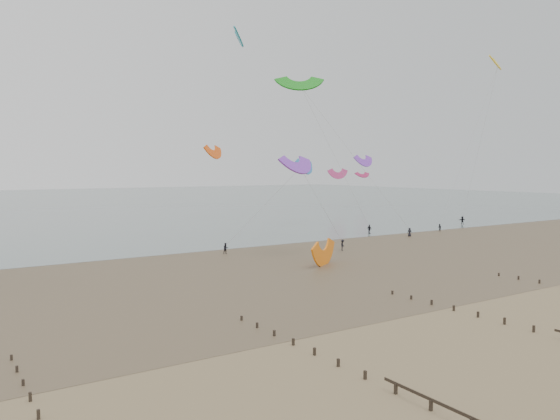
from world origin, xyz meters
The scene contains 5 objects.
ground centered at (0.00, 0.00, 0.00)m, with size 500.00×500.00×0.00m, color brown.
sea_and_shore centered at (-4.08, 34.40, 0.01)m, with size 500.00×665.00×0.03m.
kitesurfers centered at (35.82, 48.74, 0.89)m, with size 135.32×18.21×1.90m.
grounded_kite centered at (8.83, 29.79, 0.00)m, with size 6.81×3.56×5.19m, color orange, non-canonical shape.
kites_airborne centered at (-7.05, 85.19, 19.77)m, with size 245.54×109.15×39.16m.
Camera 1 is at (-36.50, -28.57, 13.07)m, focal length 35.00 mm.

